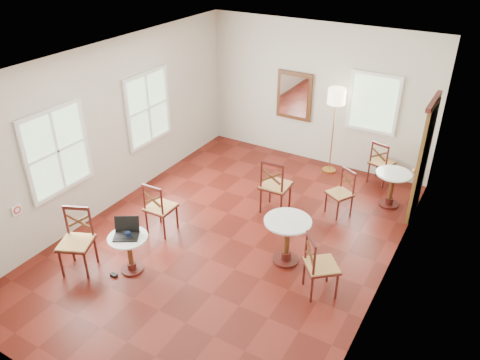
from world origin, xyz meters
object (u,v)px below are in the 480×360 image
(cafe_table_near, at_px, (129,250))
(chair_near_b, at_px, (77,241))
(floor_lamp, at_px, (336,102))
(chair_back_b, at_px, (341,193))
(navy_mug, at_px, (128,235))
(laptop, at_px, (127,231))
(chair_back_a, at_px, (381,162))
(cafe_table_mid, at_px, (287,236))
(power_adapter, at_px, (114,275))
(chair_mid_b, at_px, (320,265))
(chair_mid_a, at_px, (275,186))
(cafe_table_back, at_px, (392,185))
(chair_near_a, at_px, (160,207))
(water_glass, at_px, (124,234))
(mouse, at_px, (124,231))

(cafe_table_near, xyz_separation_m, chair_near_b, (-0.71, -0.36, 0.12))
(floor_lamp, bearing_deg, chair_back_b, -62.90)
(chair_near_b, relative_size, navy_mug, 8.77)
(laptop, bearing_deg, chair_near_b, 178.72)
(chair_back_a, bearing_deg, cafe_table_mid, 94.37)
(floor_lamp, bearing_deg, power_adapter, -108.09)
(chair_near_b, xyz_separation_m, chair_back_a, (3.22, 5.01, -0.05))
(chair_mid_b, bearing_deg, chair_mid_a, 2.77)
(cafe_table_back, height_order, laptop, laptop)
(cafe_table_mid, distance_m, chair_near_a, 2.23)
(chair_near_a, relative_size, power_adapter, 9.14)
(chair_back_a, xyz_separation_m, floor_lamp, (-1.06, -0.04, 1.09))
(chair_back_b, relative_size, laptop, 1.83)
(water_glass, bearing_deg, chair_mid_b, 21.20)
(floor_lamp, bearing_deg, chair_mid_b, -71.53)
(water_glass, bearing_deg, floor_lamp, 72.39)
(cafe_table_near, height_order, cafe_table_mid, cafe_table_mid)
(chair_near_b, xyz_separation_m, water_glass, (0.68, 0.33, 0.17))
(cafe_table_near, xyz_separation_m, chair_mid_b, (2.65, 1.01, 0.09))
(cafe_table_mid, distance_m, navy_mug, 2.40)
(chair_near_b, height_order, chair_back_b, chair_near_b)
(floor_lamp, xyz_separation_m, water_glass, (-1.47, -4.64, -0.87))
(chair_back_a, distance_m, floor_lamp, 1.52)
(cafe_table_back, distance_m, chair_mid_a, 2.20)
(chair_mid_a, height_order, navy_mug, chair_mid_a)
(power_adapter, bearing_deg, chair_back_a, 61.62)
(power_adapter, bearing_deg, mouse, 88.05)
(mouse, bearing_deg, chair_mid_a, 50.90)
(cafe_table_near, relative_size, floor_lamp, 0.35)
(cafe_table_mid, distance_m, power_adapter, 2.71)
(chair_mid_b, xyz_separation_m, mouse, (-2.78, -0.94, 0.17))
(mouse, distance_m, power_adapter, 0.71)
(cafe_table_near, bearing_deg, chair_mid_a, 66.46)
(chair_back_a, height_order, laptop, chair_back_a)
(floor_lamp, bearing_deg, mouse, -109.17)
(cafe_table_near, relative_size, navy_mug, 5.40)
(chair_near_b, relative_size, mouse, 10.37)
(floor_lamp, distance_m, power_adapter, 5.34)
(chair_back_b, distance_m, laptop, 3.84)
(cafe_table_mid, height_order, chair_mid_b, chair_mid_b)
(chair_near_b, distance_m, chair_back_a, 5.95)
(cafe_table_mid, height_order, mouse, cafe_table_mid)
(chair_back_b, distance_m, power_adapter, 4.15)
(chair_near_a, relative_size, chair_back_a, 1.07)
(cafe_table_back, bearing_deg, laptop, -127.50)
(chair_near_b, distance_m, floor_lamp, 5.52)
(chair_near_a, height_order, chair_mid_a, chair_mid_a)
(chair_mid_a, relative_size, navy_mug, 9.20)
(navy_mug, bearing_deg, mouse, 153.68)
(cafe_table_mid, distance_m, chair_mid_b, 0.81)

